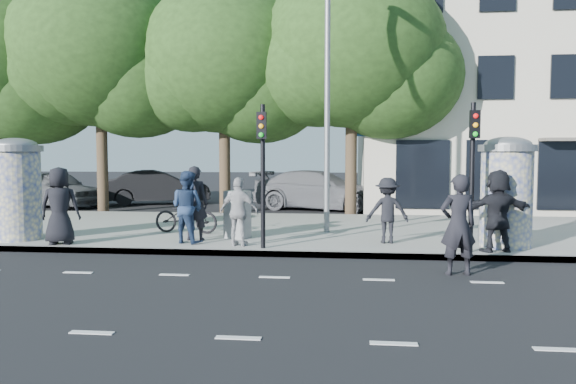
# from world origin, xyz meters

# --- Properties ---
(ground) EXTENTS (120.00, 120.00, 0.00)m
(ground) POSITION_xyz_m (0.00, 0.00, 0.00)
(ground) COLOR black
(ground) RESTS_ON ground
(sidewalk) EXTENTS (40.00, 8.00, 0.15)m
(sidewalk) POSITION_xyz_m (0.00, 7.50, 0.07)
(sidewalk) COLOR gray
(sidewalk) RESTS_ON ground
(curb) EXTENTS (40.00, 0.10, 0.16)m
(curb) POSITION_xyz_m (0.00, 3.55, 0.07)
(curb) COLOR slate
(curb) RESTS_ON ground
(lane_dash_near) EXTENTS (32.00, 0.12, 0.01)m
(lane_dash_near) POSITION_xyz_m (0.00, -2.20, 0.00)
(lane_dash_near) COLOR silver
(lane_dash_near) RESTS_ON ground
(lane_dash_far) EXTENTS (32.00, 0.12, 0.01)m
(lane_dash_far) POSITION_xyz_m (0.00, 1.40, 0.00)
(lane_dash_far) COLOR silver
(lane_dash_far) RESTS_ON ground
(ad_column_left) EXTENTS (1.36, 1.36, 2.65)m
(ad_column_left) POSITION_xyz_m (-7.20, 4.50, 1.54)
(ad_column_left) COLOR beige
(ad_column_left) RESTS_ON sidewalk
(ad_column_right) EXTENTS (1.36, 1.36, 2.65)m
(ad_column_right) POSITION_xyz_m (5.20, 4.70, 1.54)
(ad_column_right) COLOR beige
(ad_column_right) RESTS_ON sidewalk
(traffic_pole_near) EXTENTS (0.22, 0.31, 3.40)m
(traffic_pole_near) POSITION_xyz_m (-0.60, 3.79, 2.23)
(traffic_pole_near) COLOR black
(traffic_pole_near) RESTS_ON sidewalk
(traffic_pole_far) EXTENTS (0.22, 0.31, 3.40)m
(traffic_pole_far) POSITION_xyz_m (4.20, 3.79, 2.23)
(traffic_pole_far) COLOR black
(traffic_pole_far) RESTS_ON sidewalk
(street_lamp) EXTENTS (0.25, 0.93, 8.00)m
(street_lamp) POSITION_xyz_m (0.80, 6.63, 4.79)
(street_lamp) COLOR slate
(street_lamp) RESTS_ON sidewalk
(tree_mid_left) EXTENTS (7.20, 7.20, 9.57)m
(tree_mid_left) POSITION_xyz_m (-8.50, 12.50, 6.50)
(tree_mid_left) COLOR #38281C
(tree_mid_left) RESTS_ON ground
(tree_near_left) EXTENTS (6.80, 6.80, 8.97)m
(tree_near_left) POSITION_xyz_m (-3.50, 12.70, 6.06)
(tree_near_left) COLOR #38281C
(tree_near_left) RESTS_ON ground
(tree_center) EXTENTS (7.00, 7.00, 9.30)m
(tree_center) POSITION_xyz_m (1.50, 12.30, 6.31)
(tree_center) COLOR #38281C
(tree_center) RESTS_ON ground
(building) EXTENTS (20.30, 15.85, 12.00)m
(building) POSITION_xyz_m (12.00, 19.99, 5.99)
(building) COLOR beige
(building) RESTS_ON ground
(ped_a) EXTENTS (1.04, 0.78, 1.92)m
(ped_a) POSITION_xyz_m (-5.68, 3.85, 1.11)
(ped_a) COLOR black
(ped_a) RESTS_ON sidewalk
(ped_b) EXTENTS (0.75, 0.54, 1.93)m
(ped_b) POSITION_xyz_m (-2.54, 4.85, 1.12)
(ped_b) COLOR black
(ped_b) RESTS_ON sidewalk
(ped_c) EXTENTS (1.08, 0.97, 1.82)m
(ped_c) POSITION_xyz_m (-2.62, 4.42, 1.06)
(ped_c) COLOR navy
(ped_c) RESTS_ON sidewalk
(ped_d) EXTENTS (1.11, 0.69, 1.65)m
(ped_d) POSITION_xyz_m (2.39, 4.94, 0.97)
(ped_d) COLOR black
(ped_d) RESTS_ON sidewalk
(ped_e) EXTENTS (1.07, 0.72, 1.68)m
(ped_e) POSITION_xyz_m (-1.22, 4.09, 0.99)
(ped_e) COLOR #A5A5A8
(ped_e) RESTS_ON sidewalk
(ped_f) EXTENTS (1.85, 1.03, 1.89)m
(ped_f) POSITION_xyz_m (4.80, 3.93, 1.10)
(ped_f) COLOR black
(ped_f) RESTS_ON sidewalk
(man_road) EXTENTS (0.80, 0.60, 2.00)m
(man_road) POSITION_xyz_m (3.57, 2.04, 1.00)
(man_road) COLOR black
(man_road) RESTS_ON ground
(bicycle) EXTENTS (0.86, 1.92, 0.98)m
(bicycle) POSITION_xyz_m (-3.15, 6.11, 0.64)
(bicycle) COLOR black
(bicycle) RESTS_ON sidewalk
(cabinet_left) EXTENTS (0.73, 0.64, 1.26)m
(cabinet_left) POSITION_xyz_m (-1.52, 5.34, 0.78)
(cabinet_left) COLOR gray
(cabinet_left) RESTS_ON sidewalk
(cabinet_right) EXTENTS (0.52, 0.39, 1.04)m
(cabinet_right) POSITION_xyz_m (4.96, 5.21, 0.67)
(cabinet_right) COLOR slate
(cabinet_right) RESTS_ON sidewalk
(car_left) EXTENTS (3.57, 5.18, 1.64)m
(car_left) POSITION_xyz_m (-11.56, 14.35, 0.82)
(car_left) COLOR #4E5155
(car_left) RESTS_ON ground
(car_mid) EXTENTS (3.22, 5.15, 1.60)m
(car_mid) POSITION_xyz_m (-7.55, 16.28, 0.80)
(car_mid) COLOR black
(car_mid) RESTS_ON ground
(car_right) EXTENTS (3.71, 6.13, 1.66)m
(car_right) POSITION_xyz_m (0.19, 14.54, 0.83)
(car_right) COLOR slate
(car_right) RESTS_ON ground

